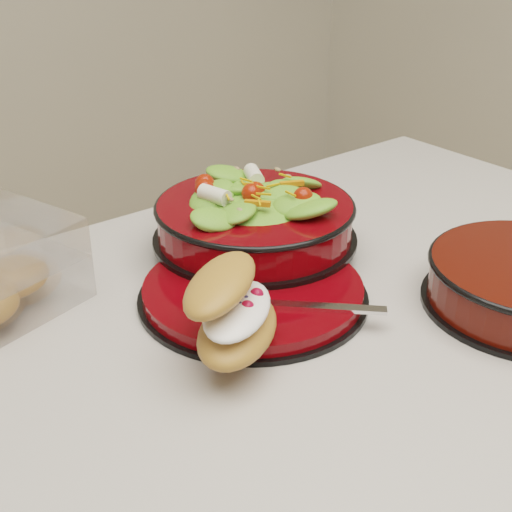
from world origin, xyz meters
TOP-DOWN VIEW (x-y plane):
  - dinner_plate at (0.04, 0.08)m, footprint 0.26×0.26m
  - salad_bowl at (0.10, 0.16)m, footprint 0.25×0.25m
  - croissant at (-0.05, -0.00)m, footprint 0.14×0.15m
  - fork at (0.04, 0.01)m, footprint 0.13×0.13m

SIDE VIEW (x-z plane):
  - dinner_plate at x=0.04m, z-range 0.90..0.92m
  - fork at x=0.04m, z-range 0.92..0.92m
  - croissant at x=-0.05m, z-range 0.92..1.00m
  - salad_bowl at x=0.10m, z-range 0.91..1.01m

